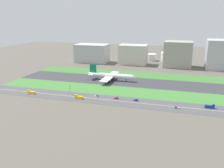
% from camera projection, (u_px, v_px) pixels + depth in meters
% --- Properties ---
extents(ground_plane, '(800.00, 800.00, 0.00)m').
position_uv_depth(ground_plane, '(126.00, 82.00, 305.58)').
color(ground_plane, '#5B564C').
extents(runway, '(280.00, 46.00, 0.10)m').
position_uv_depth(runway, '(126.00, 81.00, 305.57)').
color(runway, '#38383D').
rests_on(runway, ground_plane).
extents(grass_median_north, '(280.00, 36.00, 0.10)m').
position_uv_depth(grass_median_north, '(133.00, 74.00, 343.38)').
color(grass_median_north, '#3D7A33').
rests_on(grass_median_north, ground_plane).
extents(grass_median_south, '(280.00, 36.00, 0.10)m').
position_uv_depth(grass_median_south, '(118.00, 91.00, 267.76)').
color(grass_median_south, '#427F38').
rests_on(grass_median_south, ground_plane).
extents(highway, '(280.00, 28.00, 0.10)m').
position_uv_depth(highway, '(109.00, 100.00, 238.25)').
color(highway, '#4C4C4F').
rests_on(highway, ground_plane).
extents(highway_centerline, '(266.00, 0.50, 0.01)m').
position_uv_depth(highway_centerline, '(109.00, 100.00, 238.23)').
color(highway_centerline, silver).
rests_on(highway_centerline, highway).
extents(airliner, '(65.00, 56.00, 19.70)m').
position_uv_depth(airliner, '(110.00, 76.00, 309.70)').
color(airliner, white).
rests_on(airliner, runway).
extents(truck_1, '(8.40, 2.50, 4.00)m').
position_uv_depth(truck_1, '(210.00, 106.00, 216.70)').
color(truck_1, navy).
rests_on(truck_1, highway).
extents(car_3, '(4.40, 1.80, 2.00)m').
position_uv_depth(car_3, '(176.00, 108.00, 215.58)').
color(car_3, '#99999E').
rests_on(car_3, highway).
extents(truck_2, '(8.40, 2.50, 4.00)m').
position_uv_depth(truck_2, '(31.00, 92.00, 256.66)').
color(truck_2, yellow).
rests_on(truck_2, highway).
extents(car_2, '(4.40, 1.80, 2.00)m').
position_uv_depth(car_2, '(136.00, 100.00, 235.47)').
color(car_2, navy).
rests_on(car_2, highway).
extents(car_1, '(4.40, 1.80, 2.00)m').
position_uv_depth(car_1, '(97.00, 96.00, 246.65)').
color(car_1, silver).
rests_on(car_1, highway).
extents(car_0, '(4.40, 1.80, 2.00)m').
position_uv_depth(car_0, '(116.00, 98.00, 240.94)').
color(car_0, '#B2191E').
rests_on(car_0, highway).
extents(truck_0, '(8.40, 2.50, 4.00)m').
position_uv_depth(truck_0, '(79.00, 97.00, 241.51)').
color(truck_0, yellow).
rests_on(truck_0, highway).
extents(traffic_light, '(0.36, 0.50, 7.20)m').
position_uv_depth(traffic_light, '(70.00, 88.00, 262.52)').
color(traffic_light, '#4C4C51').
rests_on(traffic_light, highway).
extents(terminal_building, '(56.68, 34.99, 31.91)m').
position_uv_depth(terminal_building, '(92.00, 53.00, 431.08)').
color(terminal_building, '#B2B2B7').
rests_on(terminal_building, ground_plane).
extents(hangar_building, '(46.39, 29.89, 33.34)m').
position_uv_depth(hangar_building, '(133.00, 55.00, 410.29)').
color(hangar_building, beige).
rests_on(hangar_building, ground_plane).
extents(office_tower, '(43.75, 35.36, 41.28)m').
position_uv_depth(office_tower, '(178.00, 54.00, 389.00)').
color(office_tower, '#9E998E').
rests_on(office_tower, ground_plane).
extents(cargo_warehouse, '(48.26, 36.57, 45.38)m').
position_uv_depth(cargo_warehouse, '(223.00, 55.00, 370.14)').
color(cargo_warehouse, '#B2B2B7').
rests_on(cargo_warehouse, ground_plane).
extents(fuel_tank_west, '(20.23, 20.23, 17.29)m').
position_uv_depth(fuel_tank_west, '(136.00, 55.00, 455.01)').
color(fuel_tank_west, silver).
rests_on(fuel_tank_west, ground_plane).
extents(fuel_tank_centre, '(17.95, 17.95, 12.48)m').
position_uv_depth(fuel_tank_centre, '(152.00, 57.00, 447.56)').
color(fuel_tank_centre, silver).
rests_on(fuel_tank_centre, ground_plane).
extents(fuel_tank_east, '(24.18, 24.18, 16.64)m').
position_uv_depth(fuel_tank_east, '(167.00, 57.00, 439.04)').
color(fuel_tank_east, silver).
rests_on(fuel_tank_east, ground_plane).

